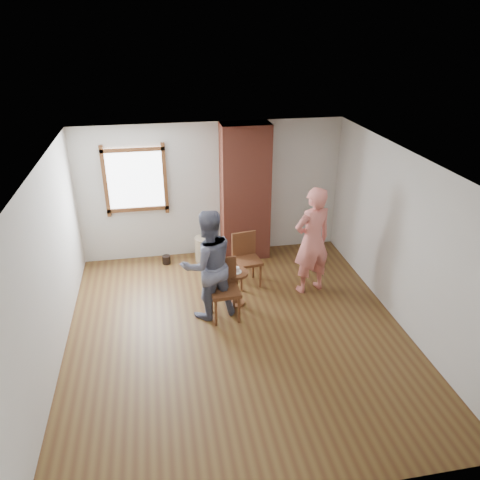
% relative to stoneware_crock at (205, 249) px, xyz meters
% --- Properties ---
extents(ground, '(5.50, 5.50, 0.00)m').
position_rel_stoneware_crock_xyz_m(ground, '(0.21, -2.40, -0.24)').
color(ground, brown).
rests_on(ground, ground).
extents(room_shell, '(5.04, 5.52, 2.62)m').
position_rel_stoneware_crock_xyz_m(room_shell, '(0.15, -1.79, 1.57)').
color(room_shell, silver).
rests_on(room_shell, ground).
extents(brick_chimney, '(0.90, 0.50, 2.60)m').
position_rel_stoneware_crock_xyz_m(brick_chimney, '(0.81, 0.10, 1.06)').
color(brick_chimney, '#A44C3A').
rests_on(brick_chimney, ground).
extents(stoneware_crock, '(0.42, 0.42, 0.48)m').
position_rel_stoneware_crock_xyz_m(stoneware_crock, '(0.00, 0.00, 0.00)').
color(stoneware_crock, tan).
rests_on(stoneware_crock, ground).
extents(dark_pot, '(0.18, 0.18, 0.16)m').
position_rel_stoneware_crock_xyz_m(dark_pot, '(-0.75, 0.00, -0.16)').
color(dark_pot, black).
rests_on(dark_pot, ground).
extents(dining_chair_left, '(0.47, 0.47, 0.96)m').
position_rel_stoneware_crock_xyz_m(dining_chair_left, '(0.09, -1.90, 0.30)').
color(dining_chair_left, brown).
rests_on(dining_chair_left, ground).
extents(dining_chair_right, '(0.50, 0.50, 0.93)m').
position_rel_stoneware_crock_xyz_m(dining_chair_right, '(0.62, -0.96, 0.28)').
color(dining_chair_right, brown).
rests_on(dining_chair_right, ground).
extents(side_table, '(0.40, 0.40, 0.60)m').
position_rel_stoneware_crock_xyz_m(side_table, '(0.33, -1.62, 0.16)').
color(side_table, brown).
rests_on(side_table, ground).
extents(cake_plate, '(0.18, 0.18, 0.01)m').
position_rel_stoneware_crock_xyz_m(cake_plate, '(0.33, -1.62, 0.36)').
color(cake_plate, white).
rests_on(cake_plate, side_table).
extents(cake_slice, '(0.08, 0.07, 0.06)m').
position_rel_stoneware_crock_xyz_m(cake_slice, '(0.34, -1.62, 0.40)').
color(cake_slice, white).
rests_on(cake_slice, cake_plate).
extents(man, '(1.00, 0.86, 1.77)m').
position_rel_stoneware_crock_xyz_m(man, '(-0.14, -1.83, 0.64)').
color(man, '#141538').
rests_on(man, ground).
extents(person_pink, '(0.78, 0.61, 1.87)m').
position_rel_stoneware_crock_xyz_m(person_pink, '(1.65, -1.41, 0.70)').
color(person_pink, '#F08078').
rests_on(person_pink, ground).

